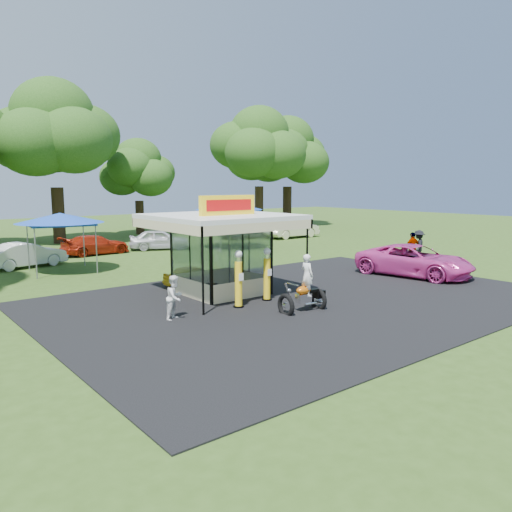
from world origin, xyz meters
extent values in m
plane|color=#304B17|center=(0.00, 0.00, 0.00)|extent=(120.00, 120.00, 0.00)
cube|color=black|center=(0.00, 2.00, 0.02)|extent=(20.00, 14.00, 0.04)
cube|color=white|center=(-2.00, 5.00, 0.03)|extent=(3.00, 3.00, 0.06)
cube|color=white|center=(-2.00, 5.00, 3.29)|extent=(5.40, 5.40, 0.18)
cube|color=yellow|center=(-2.00, 4.50, 3.78)|extent=(2.60, 0.25, 0.80)
cube|color=red|center=(-2.00, 4.37, 3.78)|extent=(2.21, 0.02, 0.45)
cylinder|color=black|center=(-4.55, 2.45, 1.60)|extent=(0.08, 0.08, 3.20)
cylinder|color=black|center=(0.55, 2.45, 1.60)|extent=(0.08, 0.08, 3.20)
cylinder|color=black|center=(-2.89, 2.58, 0.05)|extent=(0.41, 0.41, 0.09)
cylinder|color=yellow|center=(-2.89, 2.58, 0.93)|extent=(0.28, 0.28, 1.68)
cylinder|color=silver|center=(-2.89, 2.58, 1.86)|extent=(0.19, 0.19, 0.19)
sphere|color=white|center=(-2.89, 2.58, 2.05)|extent=(0.30, 0.30, 0.30)
cube|color=white|center=(-2.89, 2.41, 1.21)|extent=(0.20, 0.02, 0.28)
cylinder|color=black|center=(-1.33, 2.79, 0.05)|extent=(0.40, 0.40, 0.09)
cylinder|color=yellow|center=(-1.33, 2.79, 0.91)|extent=(0.27, 0.27, 1.64)
cylinder|color=silver|center=(-1.33, 2.79, 1.82)|extent=(0.18, 0.18, 0.18)
sphere|color=white|center=(-1.33, 2.79, 2.00)|extent=(0.29, 0.29, 0.29)
cube|color=white|center=(-1.33, 2.62, 1.18)|extent=(0.20, 0.02, 0.27)
torus|color=black|center=(-2.20, 0.70, 0.35)|extent=(0.21, 0.87, 0.87)
torus|color=black|center=(-0.65, 0.61, 0.35)|extent=(0.21, 0.87, 0.87)
cube|color=silver|center=(-1.38, 0.65, 0.52)|extent=(0.58, 0.32, 0.31)
ellipsoid|color=#CC610E|center=(-1.38, 0.65, 0.81)|extent=(0.66, 0.37, 0.31)
cube|color=black|center=(-1.02, 0.63, 0.74)|extent=(0.58, 0.30, 0.10)
cube|color=black|center=(-0.62, 0.61, 0.57)|extent=(0.38, 0.37, 0.29)
cylinder|color=silver|center=(-2.05, 0.69, 0.72)|extent=(0.46, 0.09, 0.92)
cylinder|color=silver|center=(-1.89, 0.68, 1.08)|extent=(0.09, 0.62, 0.05)
sphere|color=silver|center=(-2.07, 0.69, 0.88)|extent=(0.17, 0.17, 0.17)
imported|color=white|center=(-1.22, 0.64, 1.34)|extent=(0.40, 0.59, 1.55)
torus|color=black|center=(-2.93, 4.15, 0.36)|extent=(0.76, 0.43, 0.74)
torus|color=black|center=(-3.06, 4.29, 0.36)|extent=(0.74, 0.40, 0.74)
cube|color=#593819|center=(9.32, 1.07, 0.43)|extent=(0.51, 0.34, 0.85)
cube|color=#593819|center=(9.32, 1.27, 0.43)|extent=(0.51, 0.34, 0.85)
imported|color=yellow|center=(-2.00, 7.20, 0.48)|extent=(2.82, 1.13, 0.96)
imported|color=#E03C9F|center=(7.92, 2.23, 0.80)|extent=(3.50, 6.11, 1.60)
imported|color=white|center=(-5.56, 2.67, 0.77)|extent=(0.94, 0.87, 1.55)
imported|color=black|center=(12.30, 4.88, 0.95)|extent=(1.42, 1.21, 1.90)
imported|color=gray|center=(11.57, 4.80, 0.91)|extent=(1.14, 0.67, 1.82)
imported|color=silver|center=(-6.61, 17.44, 0.71)|extent=(4.50, 2.40, 1.41)
imported|color=#AC220D|center=(-1.66, 20.01, 0.65)|extent=(4.59, 2.17, 1.29)
imported|color=silver|center=(2.85, 19.61, 0.72)|extent=(4.57, 3.33, 1.44)
imported|color=#565658|center=(12.17, 21.64, 0.66)|extent=(4.85, 2.41, 1.32)
imported|color=beige|center=(15.55, 19.42, 0.83)|extent=(5.02, 1.76, 1.65)
cylinder|color=gray|center=(-6.97, 16.13, 1.24)|extent=(0.06, 0.06, 2.49)
cylinder|color=gray|center=(-4.06, 16.13, 1.24)|extent=(0.06, 0.06, 2.49)
cylinder|color=gray|center=(-6.97, 13.22, 1.24)|extent=(0.06, 0.06, 2.49)
cylinder|color=gray|center=(-4.06, 13.22, 1.24)|extent=(0.06, 0.06, 2.49)
cube|color=blue|center=(-5.51, 14.67, 2.55)|extent=(3.11, 3.11, 0.12)
cone|color=blue|center=(-5.51, 14.67, 2.87)|extent=(4.48, 4.48, 0.52)
cylinder|color=gray|center=(5.55, 18.63, 1.34)|extent=(0.07, 0.07, 2.67)
cylinder|color=gray|center=(8.69, 18.63, 1.34)|extent=(0.07, 0.07, 2.67)
cylinder|color=gray|center=(5.55, 15.49, 1.34)|extent=(0.07, 0.07, 2.67)
cylinder|color=gray|center=(8.69, 15.49, 1.34)|extent=(0.07, 0.07, 2.67)
cube|color=blue|center=(7.12, 17.06, 2.74)|extent=(3.34, 3.34, 0.13)
cone|color=blue|center=(7.12, 17.06, 3.09)|extent=(4.81, 4.81, 0.56)
cylinder|color=black|center=(-1.44, 28.05, 2.18)|extent=(0.93, 0.93, 4.36)
ellipsoid|color=#1F4814|center=(-1.44, 28.05, 7.85)|extent=(10.46, 10.46, 8.97)
cylinder|color=black|center=(6.71, 30.68, 1.54)|extent=(0.77, 0.77, 3.08)
ellipsoid|color=#1F4814|center=(6.71, 30.68, 5.48)|extent=(7.19, 7.19, 6.17)
cylinder|color=black|center=(18.72, 27.90, 2.19)|extent=(0.87, 0.87, 4.37)
ellipsoid|color=#1F4814|center=(18.72, 27.90, 7.78)|extent=(10.21, 10.21, 8.75)
cylinder|color=black|center=(24.03, 29.44, 2.16)|extent=(0.97, 0.97, 4.33)
ellipsoid|color=#1F4814|center=(24.03, 29.44, 7.58)|extent=(9.77, 9.77, 8.37)
camera|label=1|loc=(-13.86, -12.10, 4.64)|focal=35.00mm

